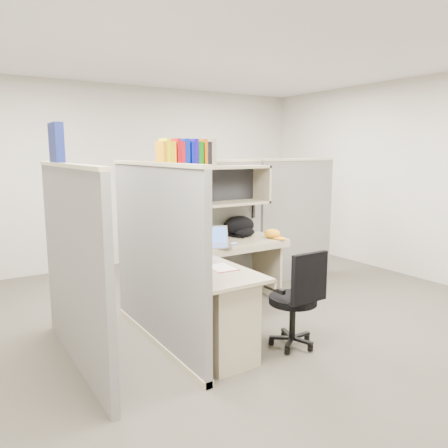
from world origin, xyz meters
TOP-DOWN VIEW (x-y plane):
  - ground at (0.00, 0.00)m, footprint 6.00×6.00m
  - room_shell at (0.00, 0.00)m, footprint 6.00×6.00m
  - cubicle at (-0.37, 0.45)m, footprint 3.79×1.84m
  - desk at (-0.41, -0.29)m, footprint 1.74×1.75m
  - laptop at (-0.06, 0.36)m, footprint 0.38×0.38m
  - backpack at (0.51, 0.72)m, footprint 0.40×0.31m
  - orange_cap at (0.75, 0.44)m, footprint 0.23×0.26m
  - snack_canister at (-0.48, -0.05)m, footprint 0.11×0.11m
  - tissue_box at (-0.74, -0.42)m, footprint 0.12×0.12m
  - mouse at (0.15, 0.36)m, footprint 0.11×0.09m
  - paper_cup at (-0.00, 0.71)m, footprint 0.07×0.07m
  - book_stack at (0.21, 0.80)m, footprint 0.17×0.23m
  - loose_paper at (-0.45, -0.36)m, footprint 0.21×0.27m
  - task_chair at (0.09, -0.71)m, footprint 0.46×0.43m

SIDE VIEW (x-z plane):
  - ground at x=0.00m, z-range 0.00..0.00m
  - task_chair at x=0.09m, z-range -0.13..0.76m
  - desk at x=-0.41m, z-range 0.07..0.80m
  - loose_paper at x=-0.45m, z-range 0.73..0.73m
  - mouse at x=0.15m, z-range 0.73..0.76m
  - paper_cup at x=0.00m, z-range 0.73..0.82m
  - orange_cap at x=0.75m, z-range 0.73..0.83m
  - book_stack at x=0.21m, z-range 0.73..0.84m
  - snack_canister at x=-0.48m, z-range 0.73..0.84m
  - tissue_box at x=-0.74m, z-range 0.73..0.90m
  - laptop at x=-0.06m, z-range 0.73..0.95m
  - backpack at x=0.51m, z-range 0.73..0.97m
  - cubicle at x=-0.37m, z-range -0.07..1.88m
  - room_shell at x=0.00m, z-range -1.38..4.62m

